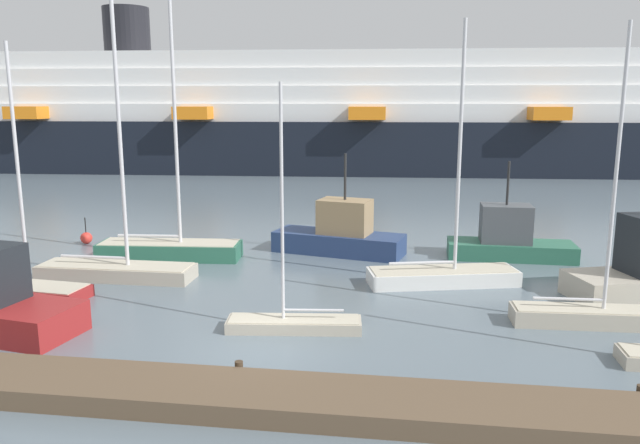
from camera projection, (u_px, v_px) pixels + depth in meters
The scene contains 12 objects.
ground_plane at pixel (259, 351), 20.11m from camera, with size 600.00×600.00×0.00m, color slate.
dock_pier at pixel (226, 395), 16.52m from camera, with size 27.41×2.57×0.69m.
sailboat_0 at pixel (116, 265), 28.26m from camera, with size 7.23×1.86×14.13m.
sailboat_1 at pixel (443, 273), 27.40m from camera, with size 6.89×3.37×11.45m.
sailboat_3 at pixel (170, 246), 31.88m from camera, with size 7.46×2.55×13.62m.
sailboat_4 at pixel (294, 319), 21.90m from camera, with size 4.91×1.69×8.71m.
sailboat_5 at pixel (591, 311), 22.37m from camera, with size 5.64×1.51×10.72m.
sailboat_6 at pixel (19, 286), 25.73m from camera, with size 6.15×2.28×10.36m.
fishing_boat_0 at pixel (508, 239), 31.86m from camera, with size 6.44×2.33×5.07m.
fishing_boat_3 at pixel (341, 234), 32.89m from camera, with size 7.30×3.82×5.38m.
channel_buoy_0 at pixel (86, 238), 35.23m from camera, with size 0.67×0.67×1.54m.
cruise_ship at pixel (287, 118), 72.78m from camera, with size 107.20×21.71×18.85m.
Camera 1 is at (4.64, -18.44, 8.08)m, focal length 34.42 mm.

